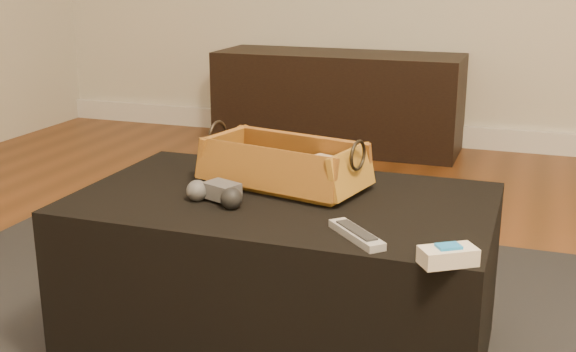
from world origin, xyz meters
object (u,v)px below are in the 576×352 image
(game_controller, at_px, (217,193))
(wicker_basket, at_px, (284,167))
(cream_gadget, at_px, (448,256))
(tv_remote, at_px, (274,176))
(silver_remote, at_px, (356,234))
(ottoman, at_px, (283,276))
(media_cabinet, at_px, (338,101))

(game_controller, bearing_deg, wicker_basket, 61.42)
(game_controller, relative_size, cream_gadget, 1.40)
(tv_remote, distance_m, silver_remote, 0.41)
(tv_remote, xyz_separation_m, wicker_basket, (0.02, 0.01, 0.02))
(ottoman, distance_m, silver_remote, 0.39)
(ottoman, relative_size, wicker_basket, 2.21)
(wicker_basket, bearing_deg, media_cabinet, 101.99)
(game_controller, bearing_deg, tv_remote, 66.20)
(media_cabinet, height_order, silver_remote, media_cabinet)
(cream_gadget, bearing_deg, game_controller, 161.66)
(media_cabinet, height_order, cream_gadget, media_cabinet)
(wicker_basket, distance_m, game_controller, 0.21)
(wicker_basket, height_order, silver_remote, wicker_basket)
(tv_remote, bearing_deg, media_cabinet, 107.92)
(tv_remote, relative_size, wicker_basket, 0.49)
(ottoman, distance_m, game_controller, 0.29)
(wicker_basket, relative_size, silver_remote, 3.05)
(game_controller, xyz_separation_m, silver_remote, (0.37, -0.11, -0.02))
(silver_remote, relative_size, cream_gadget, 1.26)
(tv_remote, bearing_deg, wicker_basket, 30.87)
(ottoman, relative_size, tv_remote, 4.55)
(game_controller, height_order, silver_remote, game_controller)
(ottoman, xyz_separation_m, tv_remote, (-0.05, 0.08, 0.24))
(game_controller, bearing_deg, silver_remote, -17.12)
(media_cabinet, relative_size, ottoman, 1.33)
(media_cabinet, xyz_separation_m, silver_remote, (0.72, -2.42, 0.18))
(wicker_basket, bearing_deg, tv_remote, -155.74)
(wicker_basket, bearing_deg, cream_gadget, -38.80)
(media_cabinet, height_order, ottoman, media_cabinet)
(cream_gadget, bearing_deg, tv_remote, 143.42)
(wicker_basket, bearing_deg, game_controller, -118.58)
(tv_remote, relative_size, game_controller, 1.34)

